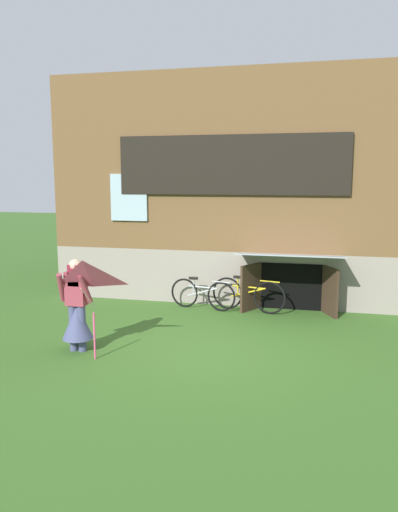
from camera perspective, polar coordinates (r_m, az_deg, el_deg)
ground_plane at (r=8.72m, az=0.23°, el=-10.67°), size 60.00×60.00×0.00m
log_house at (r=13.80m, az=5.55°, el=7.89°), size 8.74×6.48×5.35m
person at (r=8.65m, az=-14.00°, el=-6.42°), size 0.61×0.52×1.60m
kite at (r=7.87m, az=-13.30°, el=-3.37°), size 0.96×0.95×1.57m
bicycle_yellow at (r=10.98m, az=5.72°, el=-4.49°), size 1.69×0.43×0.78m
bicycle_silver at (r=11.12m, az=0.41°, el=-4.43°), size 1.56×0.34×0.72m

